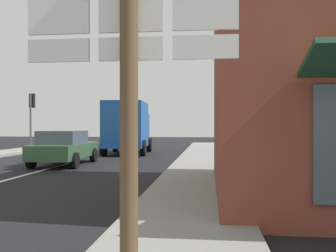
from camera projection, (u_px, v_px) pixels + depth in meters
The scene contains 6 objects.
ground_plane at pixel (50, 169), 14.28m from camera, with size 80.00×80.00×0.00m, color black.
sidewalk_right at pixel (197, 176), 11.64m from camera, with size 2.26×44.00×0.14m, color gray.
sedan_far at pixel (64, 147), 15.58m from camera, with size 2.11×4.27×1.47m.
delivery_truck at pixel (128, 126), 21.69m from camera, with size 2.75×5.13×3.05m.
route_sign_post at pixel (130, 84), 2.80m from camera, with size 1.66×0.14×3.20m.
traffic_light_far_left at pixel (32, 109), 23.16m from camera, with size 0.30×0.49×3.73m.
Camera 1 is at (6.23, -3.67, 1.68)m, focal length 38.99 mm.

